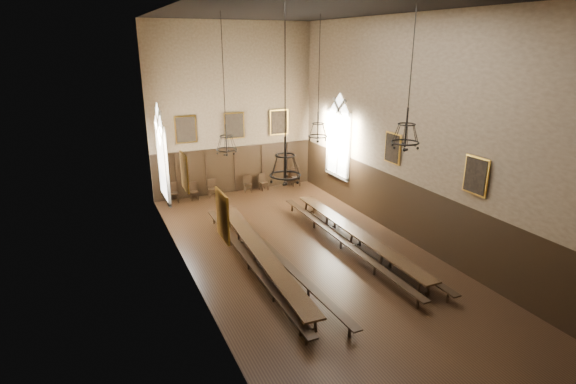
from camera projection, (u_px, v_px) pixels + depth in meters
floor at (310, 257)px, 17.44m from camera, size 9.00×18.00×0.02m
ceiling at (314, 7)px, 14.57m from camera, size 9.00×18.00×0.02m
wall_back at (233, 110)px, 23.77m from camera, size 9.00×0.02×9.00m
wall_front at (538, 239)px, 8.24m from camera, size 9.00×0.02×9.00m
wall_left at (185, 156)px, 14.22m from camera, size 0.02×18.00×9.00m
wall_right at (412, 133)px, 17.79m from camera, size 0.02×18.00×9.00m
wainscot_panelling at (310, 227)px, 17.04m from camera, size 9.00×18.00×2.50m
table_left at (260, 259)px, 16.50m from camera, size 1.11×9.52×0.74m
table_right at (355, 239)px, 18.17m from camera, size 0.71×9.14×0.71m
bench_left_outer at (248, 262)px, 16.42m from camera, size 0.39×10.39×0.47m
bench_left_inner at (277, 259)px, 16.63m from camera, size 0.72×10.31×0.46m
bench_right_inner at (341, 242)px, 18.03m from camera, size 0.36×10.18×0.46m
bench_right_outer at (368, 240)px, 18.25m from camera, size 0.35×9.90×0.45m
chair_0 at (174, 196)px, 23.31m from camera, size 0.49×0.49×1.04m
chair_1 at (194, 195)px, 23.67m from camera, size 0.43×0.43×0.95m
chair_2 at (212, 192)px, 24.12m from camera, size 0.47×0.47×0.96m
chair_4 at (248, 187)px, 24.93m from camera, size 0.50×0.50×0.94m
chair_5 at (263, 185)px, 25.26m from camera, size 0.48×0.48×0.94m
chair_7 at (296, 180)px, 26.08m from camera, size 0.54×0.54×1.04m
chandelier_back_left at (226, 140)px, 17.54m from camera, size 0.81×0.81×5.22m
chandelier_back_right at (318, 128)px, 19.22m from camera, size 0.84×0.84×5.07m
chandelier_front_left at (285, 165)px, 12.98m from camera, size 0.93×0.93×4.92m
chandelier_front_right at (406, 134)px, 14.43m from camera, size 0.91×0.91×4.31m
portrait_back_0 at (186, 129)px, 22.89m from camera, size 1.10×0.12×1.40m
portrait_back_1 at (234, 126)px, 23.91m from camera, size 1.10×0.12×1.40m
portrait_back_2 at (279, 122)px, 24.94m from camera, size 1.10×0.12×1.40m
portrait_left_0 at (184, 172)px, 15.39m from camera, size 0.12×1.00×1.30m
portrait_left_1 at (222, 216)px, 11.51m from camera, size 0.12×1.00×1.30m
portrait_right_0 at (393, 148)px, 18.85m from camera, size 0.12×1.00×1.30m
portrait_right_1 at (476, 176)px, 14.97m from camera, size 0.12×1.00×1.30m
window_right at (338, 136)px, 22.85m from camera, size 0.20×2.20×4.60m
window_left at (161, 153)px, 19.34m from camera, size 0.20×2.20×4.60m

